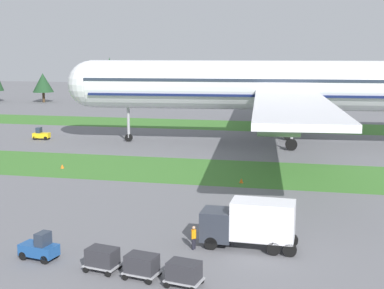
# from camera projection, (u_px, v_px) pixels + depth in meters

# --- Properties ---
(grass_strip_near) EXTENTS (320.00, 13.63, 0.01)m
(grass_strip_near) POSITION_uv_depth(u_px,v_px,m) (169.00, 169.00, 64.24)
(grass_strip_near) COLOR #3D752D
(grass_strip_near) RESTS_ON ground
(grass_strip_far) EXTENTS (320.00, 13.63, 0.01)m
(grass_strip_far) POSITION_uv_depth(u_px,v_px,m) (220.00, 125.00, 102.05)
(grass_strip_far) COLOR #3D752D
(grass_strip_far) RESTS_ON ground
(airliner) EXTENTS (63.83, 78.91, 25.10)m
(airliner) POSITION_uv_depth(u_px,v_px,m) (274.00, 85.00, 79.43)
(airliner) COLOR white
(airliner) RESTS_ON ground
(baggage_tug) EXTENTS (2.80, 1.77, 1.97)m
(baggage_tug) POSITION_uv_depth(u_px,v_px,m) (40.00, 248.00, 36.54)
(baggage_tug) COLOR #1E4C8E
(baggage_tug) RESTS_ON ground
(cargo_dolly_lead) EXTENTS (2.45, 1.89, 1.55)m
(cargo_dolly_lead) POSITION_uv_depth(u_px,v_px,m) (102.00, 257.00, 34.59)
(cargo_dolly_lead) COLOR #A3A3A8
(cargo_dolly_lead) RESTS_ON ground
(cargo_dolly_second) EXTENTS (2.45, 1.89, 1.55)m
(cargo_dolly_second) POSITION_uv_depth(u_px,v_px,m) (142.00, 264.00, 33.48)
(cargo_dolly_second) COLOR #A3A3A8
(cargo_dolly_second) RESTS_ON ground
(cargo_dolly_third) EXTENTS (2.45, 1.89, 1.55)m
(cargo_dolly_third) POSITION_uv_depth(u_px,v_px,m) (184.00, 272.00, 32.37)
(cargo_dolly_third) COLOR #A3A3A8
(cargo_dolly_third) RESTS_ON ground
(catering_truck) EXTENTS (7.03, 2.53, 3.58)m
(catering_truck) POSITION_uv_depth(u_px,v_px,m) (250.00, 222.00, 38.45)
(catering_truck) COLOR #2D333D
(catering_truck) RESTS_ON ground
(pushback_tractor) EXTENTS (2.70, 1.51, 1.97)m
(pushback_tractor) POSITION_uv_depth(u_px,v_px,m) (41.00, 134.00, 85.49)
(pushback_tractor) COLOR yellow
(pushback_tractor) RESTS_ON ground
(ground_crew_marshaller) EXTENTS (0.36, 0.54, 1.74)m
(ground_crew_marshaller) POSITION_uv_depth(u_px,v_px,m) (194.00, 237.00, 38.37)
(ground_crew_marshaller) COLOR black
(ground_crew_marshaller) RESTS_ON ground
(ground_crew_loader) EXTENTS (0.36, 0.55, 1.74)m
(ground_crew_loader) POSITION_uv_depth(u_px,v_px,m) (238.00, 226.00, 40.60)
(ground_crew_loader) COLOR black
(ground_crew_loader) RESTS_ON ground
(taxiway_marker_1) EXTENTS (0.44, 0.44, 0.49)m
(taxiway_marker_1) POSITION_uv_depth(u_px,v_px,m) (62.00, 166.00, 64.82)
(taxiway_marker_1) COLOR orange
(taxiway_marker_1) RESTS_ON ground
(taxiway_marker_2) EXTENTS (0.44, 0.44, 0.50)m
(taxiway_marker_2) POSITION_uv_depth(u_px,v_px,m) (241.00, 181.00, 57.68)
(taxiway_marker_2) COLOR orange
(taxiway_marker_2) RESTS_ON ground
(distant_tree_line) EXTENTS (181.09, 8.90, 12.31)m
(distant_tree_line) POSITION_uv_depth(u_px,v_px,m) (223.00, 80.00, 134.37)
(distant_tree_line) COLOR #4C3823
(distant_tree_line) RESTS_ON ground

